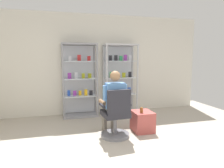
{
  "coord_description": "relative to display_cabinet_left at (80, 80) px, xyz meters",
  "views": [
    {
      "loc": [
        -1.04,
        -2.43,
        1.52
      ],
      "look_at": [
        -0.02,
        1.44,
        1.0
      ],
      "focal_mm": 31.61,
      "sensor_mm": 36.0,
      "label": 1
    }
  ],
  "objects": [
    {
      "name": "seated_shopkeeper",
      "position": [
        0.51,
        -1.51,
        -0.25
      ],
      "size": [
        0.51,
        0.58,
        1.29
      ],
      "color": "slate",
      "rests_on": "ground"
    },
    {
      "name": "display_cabinet_left",
      "position": [
        0.0,
        0.0,
        0.0
      ],
      "size": [
        0.9,
        0.45,
        1.9
      ],
      "color": "gray",
      "rests_on": "ground"
    },
    {
      "name": "ground_plane",
      "position": [
        0.55,
        -2.76,
        -0.96
      ],
      "size": [
        7.2,
        7.2,
        0.0
      ],
      "primitive_type": "plane",
      "color": "#B2A899"
    },
    {
      "name": "storage_crate",
      "position": [
        1.15,
        -1.49,
        -0.75
      ],
      "size": [
        0.4,
        0.44,
        0.42
      ],
      "primitive_type": "cube",
      "color": "#B24C47",
      "rests_on": "ground"
    },
    {
      "name": "tea_glass",
      "position": [
        1.09,
        -1.57,
        -0.49
      ],
      "size": [
        0.06,
        0.06,
        0.1
      ],
      "primitive_type": "cylinder",
      "color": "brown",
      "rests_on": "storage_crate"
    },
    {
      "name": "back_wall",
      "position": [
        0.55,
        0.24,
        0.39
      ],
      "size": [
        6.0,
        0.1,
        2.7
      ],
      "primitive_type": "cube",
      "color": "silver",
      "rests_on": "ground"
    },
    {
      "name": "office_chair",
      "position": [
        0.52,
        -1.68,
        -0.56
      ],
      "size": [
        0.58,
        0.56,
        0.96
      ],
      "color": "slate",
      "rests_on": "ground"
    },
    {
      "name": "display_cabinet_right",
      "position": [
        1.1,
        -0.0,
        0.01
      ],
      "size": [
        0.9,
        0.45,
        1.9
      ],
      "color": "#B7B7BC",
      "rests_on": "ground"
    }
  ]
}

